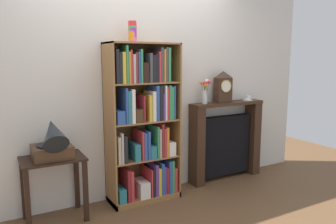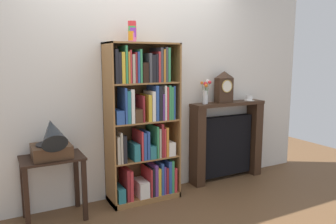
{
  "view_description": "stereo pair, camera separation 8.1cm",
  "coord_description": "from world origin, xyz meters",
  "px_view_note": "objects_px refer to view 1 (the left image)",
  "views": [
    {
      "loc": [
        -1.5,
        -3.18,
        1.56
      ],
      "look_at": [
        0.31,
        0.06,
        0.97
      ],
      "focal_mm": 35.5,
      "sensor_mm": 36.0,
      "label": 1
    },
    {
      "loc": [
        -1.43,
        -3.21,
        1.56
      ],
      "look_at": [
        0.31,
        0.06,
        0.97
      ],
      "focal_mm": 35.5,
      "sensor_mm": 36.0,
      "label": 2
    }
  ],
  "objects_px": {
    "side_table_left": "(53,174)",
    "fireplace_mantel": "(225,141)",
    "flower_vase": "(205,91)",
    "bookshelf": "(144,126)",
    "cup_stack": "(133,32)",
    "gramophone": "(53,142)",
    "mantel_clock": "(223,87)",
    "teacup_with_saucer": "(248,98)"
  },
  "relations": [
    {
      "from": "bookshelf",
      "to": "mantel_clock",
      "type": "distance_m",
      "value": 1.2
    },
    {
      "from": "bookshelf",
      "to": "side_table_left",
      "type": "bearing_deg",
      "value": -178.96
    },
    {
      "from": "cup_stack",
      "to": "mantel_clock",
      "type": "bearing_deg",
      "value": 2.24
    },
    {
      "from": "gramophone",
      "to": "cup_stack",
      "type": "bearing_deg",
      "value": 6.77
    },
    {
      "from": "bookshelf",
      "to": "teacup_with_saucer",
      "type": "xyz_separation_m",
      "value": [
        1.56,
        0.08,
        0.21
      ]
    },
    {
      "from": "bookshelf",
      "to": "cup_stack",
      "type": "xyz_separation_m",
      "value": [
        -0.11,
        0.02,
        1.01
      ]
    },
    {
      "from": "fireplace_mantel",
      "to": "teacup_with_saucer",
      "type": "height_order",
      "value": "teacup_with_saucer"
    },
    {
      "from": "bookshelf",
      "to": "cup_stack",
      "type": "height_order",
      "value": "cup_stack"
    },
    {
      "from": "bookshelf",
      "to": "flower_vase",
      "type": "distance_m",
      "value": 0.93
    },
    {
      "from": "bookshelf",
      "to": "side_table_left",
      "type": "relative_size",
      "value": 2.74
    },
    {
      "from": "cup_stack",
      "to": "teacup_with_saucer",
      "type": "bearing_deg",
      "value": 1.76
    },
    {
      "from": "bookshelf",
      "to": "gramophone",
      "type": "bearing_deg",
      "value": -175.35
    },
    {
      "from": "fireplace_mantel",
      "to": "flower_vase",
      "type": "bearing_deg",
      "value": -176.28
    },
    {
      "from": "teacup_with_saucer",
      "to": "mantel_clock",
      "type": "bearing_deg",
      "value": -179.63
    },
    {
      "from": "cup_stack",
      "to": "side_table_left",
      "type": "height_order",
      "value": "cup_stack"
    },
    {
      "from": "side_table_left",
      "to": "gramophone",
      "type": "height_order",
      "value": "gramophone"
    },
    {
      "from": "side_table_left",
      "to": "gramophone",
      "type": "bearing_deg",
      "value": -90.0
    },
    {
      "from": "side_table_left",
      "to": "flower_vase",
      "type": "height_order",
      "value": "flower_vase"
    },
    {
      "from": "bookshelf",
      "to": "flower_vase",
      "type": "relative_size",
      "value": 5.71
    },
    {
      "from": "bookshelf",
      "to": "mantel_clock",
      "type": "xyz_separation_m",
      "value": [
        1.14,
        0.07,
        0.38
      ]
    },
    {
      "from": "cup_stack",
      "to": "teacup_with_saucer",
      "type": "relative_size",
      "value": 1.56
    },
    {
      "from": "fireplace_mantel",
      "to": "mantel_clock",
      "type": "bearing_deg",
      "value": -164.79
    },
    {
      "from": "bookshelf",
      "to": "teacup_with_saucer",
      "type": "bearing_deg",
      "value": 2.76
    },
    {
      "from": "fireplace_mantel",
      "to": "flower_vase",
      "type": "distance_m",
      "value": 0.76
    },
    {
      "from": "side_table_left",
      "to": "flower_vase",
      "type": "xyz_separation_m",
      "value": [
        1.83,
        0.09,
        0.7
      ]
    },
    {
      "from": "gramophone",
      "to": "mantel_clock",
      "type": "xyz_separation_m",
      "value": [
        2.11,
        0.15,
        0.41
      ]
    },
    {
      "from": "side_table_left",
      "to": "teacup_with_saucer",
      "type": "xyz_separation_m",
      "value": [
        2.53,
        0.09,
        0.57
      ]
    },
    {
      "from": "cup_stack",
      "to": "fireplace_mantel",
      "type": "relative_size",
      "value": 0.21
    },
    {
      "from": "side_table_left",
      "to": "flower_vase",
      "type": "relative_size",
      "value": 2.08
    },
    {
      "from": "mantel_clock",
      "to": "side_table_left",
      "type": "bearing_deg",
      "value": -177.55
    },
    {
      "from": "side_table_left",
      "to": "fireplace_mantel",
      "type": "bearing_deg",
      "value": 2.9
    },
    {
      "from": "teacup_with_saucer",
      "to": "gramophone",
      "type": "bearing_deg",
      "value": -176.51
    },
    {
      "from": "bookshelf",
      "to": "cup_stack",
      "type": "bearing_deg",
      "value": 167.23
    },
    {
      "from": "cup_stack",
      "to": "flower_vase",
      "type": "xyz_separation_m",
      "value": [
        0.96,
        0.05,
        -0.67
      ]
    },
    {
      "from": "flower_vase",
      "to": "teacup_with_saucer",
      "type": "xyz_separation_m",
      "value": [
        0.7,
        0.01,
        -0.13
      ]
    },
    {
      "from": "gramophone",
      "to": "fireplace_mantel",
      "type": "xyz_separation_m",
      "value": [
        2.19,
        0.17,
        -0.3
      ]
    },
    {
      "from": "bookshelf",
      "to": "mantel_clock",
      "type": "bearing_deg",
      "value": 3.65
    },
    {
      "from": "mantel_clock",
      "to": "teacup_with_saucer",
      "type": "distance_m",
      "value": 0.46
    },
    {
      "from": "gramophone",
      "to": "teacup_with_saucer",
      "type": "relative_size",
      "value": 3.39
    },
    {
      "from": "teacup_with_saucer",
      "to": "cup_stack",
      "type": "bearing_deg",
      "value": -178.24
    },
    {
      "from": "gramophone",
      "to": "teacup_with_saucer",
      "type": "xyz_separation_m",
      "value": [
        2.53,
        0.15,
        0.24
      ]
    },
    {
      "from": "cup_stack",
      "to": "gramophone",
      "type": "xyz_separation_m",
      "value": [
        -0.87,
        -0.1,
        -1.04
      ]
    }
  ]
}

